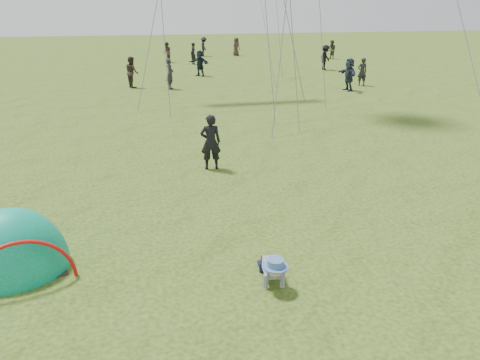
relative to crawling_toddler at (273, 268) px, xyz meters
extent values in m
plane|color=#21390D|center=(-1.19, -0.23, -0.30)|extent=(140.00, 140.00, 0.00)
ellipsoid|color=#08754C|center=(-4.42, 1.41, -0.30)|extent=(2.29, 2.07, 2.45)
imported|color=black|center=(-0.02, 6.19, 0.51)|extent=(0.61, 0.42, 1.63)
imported|color=black|center=(11.14, 18.90, 0.50)|extent=(0.59, 0.40, 1.61)
imported|color=#302820|center=(-2.04, 21.27, 0.57)|extent=(0.88, 1.00, 1.75)
imported|color=black|center=(4.59, 37.15, 0.55)|extent=(0.70, 1.14, 1.70)
imported|color=black|center=(2.41, 24.88, 0.53)|extent=(1.45, 1.45, 1.68)
imported|color=#232329|center=(0.03, 20.17, 0.55)|extent=(0.57, 0.71, 1.70)
imported|color=#40372B|center=(15.07, 32.38, 0.50)|extent=(0.82, 0.93, 1.60)
imported|color=black|center=(11.73, 25.87, 0.58)|extent=(1.28, 1.26, 1.77)
imported|color=#352925|center=(7.59, 37.01, 0.51)|extent=(0.95, 0.86, 1.62)
imported|color=#202838|center=(9.62, 17.47, 0.58)|extent=(0.65, 1.68, 1.78)
imported|color=black|center=(2.82, 31.35, 0.53)|extent=(0.55, 0.69, 1.67)
imported|color=#443432|center=(0.91, 33.10, 0.51)|extent=(0.76, 0.90, 1.62)
camera|label=1|loc=(-2.12, -6.69, 4.27)|focal=35.00mm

